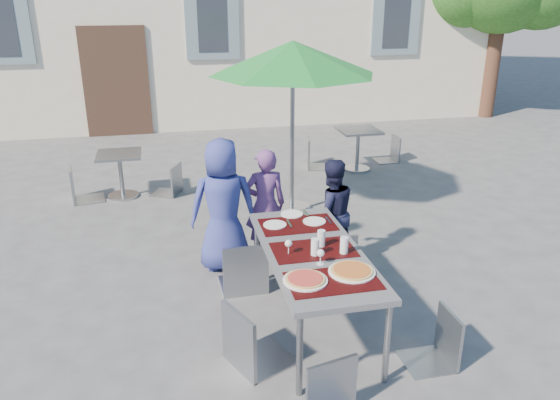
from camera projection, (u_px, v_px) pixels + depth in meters
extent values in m
plane|color=#4A4A4C|center=(305.00, 317.00, 5.05)|extent=(90.00, 90.00, 0.00)
cube|color=#3C271C|center=(116.00, 82.00, 11.06)|extent=(1.30, 0.06, 2.20)
cube|color=slate|center=(0.00, 27.00, 10.27)|extent=(1.10, 0.06, 1.40)
cube|color=#262B33|center=(0.00, 27.00, 10.25)|extent=(0.60, 0.04, 1.10)
cube|color=slate|center=(212.00, 24.00, 11.07)|extent=(1.10, 0.06, 1.40)
cube|color=#262B33|center=(212.00, 24.00, 11.05)|extent=(0.60, 0.04, 1.10)
cube|color=slate|center=(396.00, 22.00, 11.88)|extent=(1.10, 0.06, 1.40)
cube|color=#262B33|center=(396.00, 22.00, 11.86)|extent=(0.60, 0.04, 1.10)
cylinder|color=#492D1F|center=(493.00, 57.00, 12.70)|extent=(0.36, 0.36, 2.80)
cube|color=#404044|center=(313.00, 253.00, 4.69)|extent=(0.80, 1.85, 0.05)
cylinder|color=gray|center=(300.00, 355.00, 3.96)|extent=(0.05, 0.05, 0.70)
cylinder|color=gray|center=(387.00, 343.00, 4.10)|extent=(0.05, 0.05, 0.70)
cylinder|color=gray|center=(257.00, 252.00, 5.54)|extent=(0.05, 0.05, 0.70)
cylinder|color=gray|center=(321.00, 245.00, 5.68)|extent=(0.05, 0.05, 0.70)
cube|color=black|center=(333.00, 281.00, 4.17)|extent=(0.70, 0.42, 0.01)
cube|color=black|center=(313.00, 250.00, 4.68)|extent=(0.70, 0.42, 0.01)
cube|color=black|center=(298.00, 225.00, 5.18)|extent=(0.70, 0.42, 0.01)
cylinder|color=white|center=(305.00, 280.00, 4.16)|extent=(0.35, 0.35, 0.01)
cylinder|color=tan|center=(305.00, 279.00, 4.16)|extent=(0.31, 0.31, 0.01)
cylinder|color=#A4190F|center=(305.00, 278.00, 4.16)|extent=(0.27, 0.27, 0.01)
cylinder|color=white|center=(352.00, 272.00, 4.29)|extent=(0.37, 0.37, 0.01)
cylinder|color=tan|center=(352.00, 270.00, 4.28)|extent=(0.33, 0.33, 0.01)
cylinder|color=#9F270B|center=(352.00, 269.00, 4.28)|extent=(0.29, 0.29, 0.01)
cylinder|color=silver|center=(315.00, 247.00, 4.56)|extent=(0.07, 0.07, 0.15)
cylinder|color=silver|center=(321.00, 239.00, 4.72)|extent=(0.07, 0.07, 0.15)
cylinder|color=silver|center=(344.00, 245.00, 4.59)|extent=(0.07, 0.07, 0.15)
cylinder|color=silver|center=(288.00, 254.00, 4.60)|extent=(0.06, 0.06, 0.00)
cylinder|color=silver|center=(289.00, 250.00, 4.59)|extent=(0.01, 0.01, 0.08)
sphere|color=silver|center=(289.00, 243.00, 4.57)|extent=(0.06, 0.06, 0.06)
cylinder|color=silver|center=(320.00, 264.00, 4.43)|extent=(0.06, 0.06, 0.00)
cylinder|color=silver|center=(320.00, 260.00, 4.42)|extent=(0.01, 0.01, 0.08)
sphere|color=silver|center=(321.00, 253.00, 4.40)|extent=(0.06, 0.06, 0.06)
cylinder|color=white|center=(275.00, 225.00, 5.16)|extent=(0.22, 0.22, 0.01)
cube|color=#B3B5BB|center=(289.00, 224.00, 5.19)|extent=(0.02, 0.18, 0.00)
cylinder|color=white|center=(314.00, 221.00, 5.23)|extent=(0.22, 0.22, 0.01)
cube|color=#B3B5BB|center=(328.00, 220.00, 5.26)|extent=(0.02, 0.18, 0.00)
cylinder|color=white|center=(292.00, 214.00, 5.40)|extent=(0.22, 0.22, 0.01)
cube|color=#B3B5BB|center=(305.00, 213.00, 5.43)|extent=(0.02, 0.18, 0.00)
imported|color=#323B8A|center=(223.00, 205.00, 5.73)|extent=(0.72, 0.48, 1.44)
imported|color=#663976|center=(265.00, 205.00, 5.98)|extent=(0.47, 0.31, 1.27)
imported|color=#171934|center=(330.00, 213.00, 5.86)|extent=(0.61, 0.38, 1.20)
cube|color=#8F949A|center=(242.00, 243.00, 5.43)|extent=(0.46, 0.46, 0.03)
cube|color=#8F949A|center=(245.00, 227.00, 5.14)|extent=(0.45, 0.04, 0.54)
cylinder|color=#8F949A|center=(257.00, 254.00, 5.74)|extent=(0.02, 0.02, 0.47)
cylinder|color=#8F949A|center=(221.00, 258.00, 5.65)|extent=(0.02, 0.02, 0.47)
cylinder|color=#8F949A|center=(265.00, 271.00, 5.39)|extent=(0.02, 0.02, 0.47)
cylinder|color=#8F949A|center=(226.00, 276.00, 5.30)|extent=(0.02, 0.02, 0.47)
cube|color=gray|center=(299.00, 234.00, 5.65)|extent=(0.47, 0.47, 0.03)
cube|color=gray|center=(306.00, 219.00, 5.38)|extent=(0.44, 0.07, 0.52)
cylinder|color=gray|center=(309.00, 245.00, 5.96)|extent=(0.02, 0.02, 0.46)
cylinder|color=gray|center=(276.00, 250.00, 5.85)|extent=(0.02, 0.02, 0.46)
cylinder|color=gray|center=(322.00, 260.00, 5.63)|extent=(0.02, 0.02, 0.46)
cylinder|color=gray|center=(287.00, 265.00, 5.52)|extent=(0.02, 0.02, 0.46)
cube|color=gray|center=(333.00, 235.00, 5.79)|extent=(0.45, 0.45, 0.03)
cube|color=gray|center=(343.00, 222.00, 5.55)|extent=(0.38, 0.10, 0.45)
cylinder|color=gray|center=(338.00, 244.00, 6.06)|extent=(0.02, 0.02, 0.40)
cylinder|color=gray|center=(312.00, 249.00, 5.94)|extent=(0.02, 0.02, 0.40)
cylinder|color=gray|center=(354.00, 256.00, 5.78)|extent=(0.02, 0.02, 0.40)
cylinder|color=gray|center=(327.00, 262.00, 5.66)|extent=(0.02, 0.02, 0.40)
cube|color=#8F949A|center=(261.00, 309.00, 4.29)|extent=(0.60, 0.60, 0.03)
cube|color=#8F949A|center=(237.00, 287.00, 4.08)|extent=(0.22, 0.43, 0.54)
cylinder|color=#8F949A|center=(295.00, 338.00, 4.35)|extent=(0.02, 0.02, 0.48)
cylinder|color=#8F949A|center=(267.00, 317.00, 4.64)|extent=(0.02, 0.02, 0.48)
cylinder|color=#8F949A|center=(255.00, 357.00, 4.13)|extent=(0.02, 0.02, 0.48)
cylinder|color=#8F949A|center=(228.00, 333.00, 4.42)|extent=(0.02, 0.02, 0.48)
cube|color=gray|center=(431.00, 320.00, 4.29)|extent=(0.38, 0.38, 0.03)
cube|color=gray|center=(454.00, 293.00, 4.25)|extent=(0.03, 0.38, 0.45)
cylinder|color=gray|center=(401.00, 333.00, 4.48)|extent=(0.02, 0.02, 0.39)
cylinder|color=gray|center=(418.00, 357.00, 4.19)|extent=(0.02, 0.02, 0.39)
cylinder|color=gray|center=(437.00, 329.00, 4.54)|extent=(0.02, 0.02, 0.39)
cylinder|color=gray|center=(457.00, 352.00, 4.25)|extent=(0.02, 0.02, 0.39)
cube|color=gray|center=(347.00, 384.00, 3.56)|extent=(0.47, 0.47, 0.03)
cube|color=gray|center=(334.00, 338.00, 3.64)|extent=(0.39, 0.11, 0.47)
cylinder|color=gray|center=(354.00, 387.00, 3.85)|extent=(0.02, 0.02, 0.42)
cylinder|color=#B3B5BB|center=(292.00, 209.00, 7.44)|extent=(0.50, 0.50, 0.09)
cylinder|color=gray|center=(292.00, 137.00, 7.07)|extent=(0.06, 0.06, 2.11)
cone|color=#1C7E2E|center=(293.00, 58.00, 6.71)|extent=(2.12, 2.12, 0.41)
cylinder|color=#B3B5BB|center=(123.00, 196.00, 8.01)|extent=(0.44, 0.44, 0.04)
cylinder|color=gray|center=(121.00, 177.00, 7.91)|extent=(0.06, 0.06, 0.62)
cube|color=gray|center=(119.00, 155.00, 7.79)|extent=(0.62, 0.62, 0.04)
cube|color=gray|center=(86.00, 170.00, 7.75)|extent=(0.48, 0.48, 0.03)
cube|color=gray|center=(68.00, 154.00, 7.59)|extent=(0.09, 0.42, 0.51)
cylinder|color=gray|center=(101.00, 188.00, 7.73)|extent=(0.02, 0.02, 0.44)
cylinder|color=gray|center=(100.00, 180.00, 8.05)|extent=(0.02, 0.02, 0.44)
cylinder|color=gray|center=(74.00, 191.00, 7.61)|extent=(0.02, 0.02, 0.44)
cylinder|color=gray|center=(74.00, 183.00, 7.93)|extent=(0.02, 0.02, 0.44)
cube|color=gray|center=(164.00, 167.00, 8.00)|extent=(0.51, 0.51, 0.03)
cube|color=gray|center=(175.00, 153.00, 7.88)|extent=(0.18, 0.36, 0.45)
cylinder|color=gray|center=(160.00, 177.00, 8.26)|extent=(0.02, 0.02, 0.40)
cylinder|color=gray|center=(150.00, 184.00, 7.96)|extent=(0.02, 0.02, 0.40)
cylinder|color=gray|center=(180.00, 178.00, 8.19)|extent=(0.02, 0.02, 0.40)
cylinder|color=gray|center=(171.00, 185.00, 7.89)|extent=(0.02, 0.02, 0.40)
cylinder|color=#B3B5BB|center=(357.00, 169.00, 9.22)|extent=(0.44, 0.44, 0.04)
cylinder|color=gray|center=(358.00, 151.00, 9.11)|extent=(0.06, 0.06, 0.65)
cube|color=gray|center=(359.00, 130.00, 8.98)|extent=(0.65, 0.65, 0.04)
cube|color=gray|center=(321.00, 141.00, 9.19)|extent=(0.52, 0.52, 0.03)
cube|color=gray|center=(309.00, 127.00, 9.10)|extent=(0.13, 0.42, 0.51)
cylinder|color=gray|center=(332.00, 158.00, 9.10)|extent=(0.02, 0.02, 0.45)
cylinder|color=gray|center=(331.00, 152.00, 9.44)|extent=(0.02, 0.02, 0.45)
cylinder|color=gray|center=(310.00, 158.00, 9.10)|extent=(0.02, 0.02, 0.45)
cylinder|color=gray|center=(310.00, 152.00, 9.45)|extent=(0.02, 0.02, 0.45)
cube|color=gray|center=(387.00, 139.00, 9.56)|extent=(0.38, 0.38, 0.03)
cube|color=gray|center=(397.00, 126.00, 9.52)|extent=(0.03, 0.38, 0.45)
cylinder|color=gray|center=(374.00, 148.00, 9.75)|extent=(0.02, 0.02, 0.39)
cylinder|color=gray|center=(381.00, 153.00, 9.46)|extent=(0.02, 0.02, 0.39)
cylinder|color=gray|center=(391.00, 147.00, 9.81)|extent=(0.02, 0.02, 0.39)
cylinder|color=gray|center=(398.00, 152.00, 9.52)|extent=(0.02, 0.02, 0.39)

